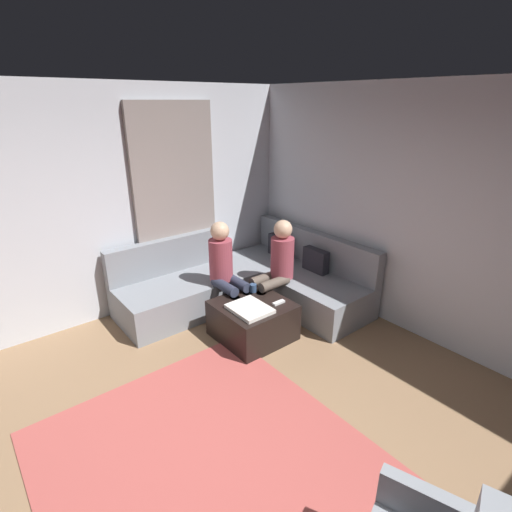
{
  "coord_description": "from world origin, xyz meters",
  "views": [
    {
      "loc": [
        1.6,
        -0.96,
        2.5
      ],
      "look_at": [
        -1.63,
        1.63,
        0.85
      ],
      "focal_mm": 27.59,
      "sensor_mm": 36.0,
      "label": 1
    }
  ],
  "objects_px": {
    "person_on_couch_back": "(276,265)",
    "person_on_couch_side": "(226,268)",
    "coffee_mug": "(253,288)",
    "sectional_couch": "(249,282)",
    "ottoman": "(253,320)",
    "game_remote": "(279,303)"
  },
  "relations": [
    {
      "from": "person_on_couch_back",
      "to": "person_on_couch_side",
      "type": "distance_m",
      "value": 0.6
    },
    {
      "from": "ottoman",
      "to": "game_remote",
      "type": "relative_size",
      "value": 5.07
    },
    {
      "from": "coffee_mug",
      "to": "ottoman",
      "type": "bearing_deg",
      "value": -39.29
    },
    {
      "from": "sectional_couch",
      "to": "game_remote",
      "type": "height_order",
      "value": "sectional_couch"
    },
    {
      "from": "ottoman",
      "to": "person_on_couch_back",
      "type": "xyz_separation_m",
      "value": [
        -0.23,
        0.54,
        0.45
      ]
    },
    {
      "from": "coffee_mug",
      "to": "person_on_couch_back",
      "type": "height_order",
      "value": "person_on_couch_back"
    },
    {
      "from": "sectional_couch",
      "to": "game_remote",
      "type": "relative_size",
      "value": 17.0
    },
    {
      "from": "ottoman",
      "to": "coffee_mug",
      "type": "relative_size",
      "value": 8.0
    },
    {
      "from": "coffee_mug",
      "to": "sectional_couch",
      "type": "bearing_deg",
      "value": 146.96
    },
    {
      "from": "game_remote",
      "to": "person_on_couch_back",
      "type": "xyz_separation_m",
      "value": [
        -0.41,
        0.32,
        0.23
      ]
    },
    {
      "from": "sectional_couch",
      "to": "person_on_couch_back",
      "type": "height_order",
      "value": "person_on_couch_back"
    },
    {
      "from": "coffee_mug",
      "to": "person_on_couch_side",
      "type": "height_order",
      "value": "person_on_couch_side"
    },
    {
      "from": "sectional_couch",
      "to": "person_on_couch_back",
      "type": "bearing_deg",
      "value": 6.87
    },
    {
      "from": "sectional_couch",
      "to": "coffee_mug",
      "type": "distance_m",
      "value": 0.58
    },
    {
      "from": "person_on_couch_side",
      "to": "ottoman",
      "type": "bearing_deg",
      "value": 87.98
    },
    {
      "from": "person_on_couch_side",
      "to": "game_remote",
      "type": "bearing_deg",
      "value": 105.67
    },
    {
      "from": "sectional_couch",
      "to": "coffee_mug",
      "type": "bearing_deg",
      "value": -33.04
    },
    {
      "from": "coffee_mug",
      "to": "game_remote",
      "type": "bearing_deg",
      "value": 5.71
    },
    {
      "from": "game_remote",
      "to": "ottoman",
      "type": "bearing_deg",
      "value": -129.29
    },
    {
      "from": "ottoman",
      "to": "coffee_mug",
      "type": "xyz_separation_m",
      "value": [
        -0.22,
        0.18,
        0.26
      ]
    },
    {
      "from": "coffee_mug",
      "to": "person_on_couch_side",
      "type": "distance_m",
      "value": 0.4
    },
    {
      "from": "person_on_couch_side",
      "to": "person_on_couch_back",
      "type": "bearing_deg",
      "value": 149.16
    }
  ]
}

